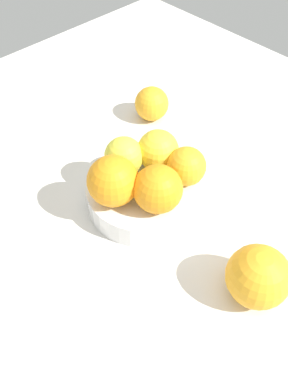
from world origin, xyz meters
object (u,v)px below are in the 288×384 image
(fruit_bowl, at_px, (144,194))
(orange_loose_0, at_px, (152,104))
(orange_in_bowl_3, at_px, (158,150))
(orange_in_bowl_4, at_px, (123,157))
(orange_in_bowl_2, at_px, (113,181))
(orange_in_bowl_1, at_px, (158,189))
(orange_loose_1, at_px, (258,276))
(orange_in_bowl_0, at_px, (186,166))

(fruit_bowl, bearing_deg, orange_loose_0, -137.48)
(orange_in_bowl_3, distance_m, orange_in_bowl_4, 0.06)
(orange_in_bowl_4, relative_size, orange_loose_0, 0.95)
(orange_in_bowl_2, bearing_deg, orange_in_bowl_1, 124.46)
(orange_in_bowl_1, bearing_deg, fruit_bowl, -108.33)
(orange_in_bowl_4, relative_size, orange_loose_1, 0.73)
(orange_loose_0, bearing_deg, orange_in_bowl_0, 59.64)
(fruit_bowl, distance_m, orange_in_bowl_2, 0.08)
(fruit_bowl, xyz_separation_m, orange_in_bowl_4, (0.00, -0.05, 0.05))
(orange_loose_0, xyz_separation_m, orange_loose_1, (0.17, 0.37, 0.01))
(orange_in_bowl_2, bearing_deg, orange_loose_1, 100.99)
(fruit_bowl, relative_size, orange_loose_1, 2.13)
(orange_in_bowl_3, xyz_separation_m, orange_loose_0, (-0.12, -0.13, -0.04))
(fruit_bowl, bearing_deg, orange_in_bowl_4, -87.07)
(orange_in_bowl_0, height_order, orange_in_bowl_1, orange_in_bowl_1)
(orange_in_bowl_1, bearing_deg, orange_in_bowl_4, -97.84)
(orange_in_bowl_0, xyz_separation_m, orange_loose_1, (0.06, 0.19, -0.03))
(orange_in_bowl_4, distance_m, orange_loose_0, 0.20)
(orange_in_bowl_3, xyz_separation_m, orange_loose_1, (0.05, 0.24, -0.03))
(fruit_bowl, xyz_separation_m, orange_loose_1, (0.01, 0.22, 0.02))
(fruit_bowl, height_order, orange_in_bowl_4, orange_in_bowl_4)
(orange_in_bowl_4, bearing_deg, orange_loose_1, 89.01)
(orange_in_bowl_1, relative_size, orange_in_bowl_2, 0.94)
(orange_in_bowl_1, relative_size, orange_loose_0, 1.11)
(orange_in_bowl_1, bearing_deg, orange_in_bowl_2, -55.54)
(orange_in_bowl_1, bearing_deg, orange_loose_0, -132.56)
(orange_in_bowl_0, xyz_separation_m, orange_in_bowl_4, (0.06, -0.08, 0.00))
(orange_in_bowl_1, bearing_deg, orange_in_bowl_0, -174.11)
(orange_in_bowl_1, height_order, orange_loose_0, orange_in_bowl_1)
(orange_in_bowl_1, xyz_separation_m, orange_in_bowl_3, (-0.06, -0.06, -0.00))
(orange_in_bowl_1, distance_m, orange_in_bowl_3, 0.09)
(orange_in_bowl_3, bearing_deg, orange_in_bowl_0, 98.22)
(orange_in_bowl_2, bearing_deg, orange_in_bowl_3, -176.54)
(fruit_bowl, bearing_deg, orange_in_bowl_3, -160.29)
(orange_in_bowl_1, xyz_separation_m, orange_loose_1, (-0.01, 0.18, -0.03))
(orange_in_bowl_3, height_order, orange_loose_1, orange_in_bowl_3)
(fruit_bowl, height_order, orange_in_bowl_3, orange_in_bowl_3)
(orange_in_bowl_4, bearing_deg, orange_in_bowl_0, 124.49)
(orange_in_bowl_2, distance_m, orange_in_bowl_4, 0.06)
(orange_in_bowl_2, relative_size, orange_loose_0, 1.17)
(orange_in_bowl_4, height_order, orange_loose_1, orange_in_bowl_4)
(fruit_bowl, xyz_separation_m, orange_in_bowl_2, (0.05, -0.01, 0.06))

